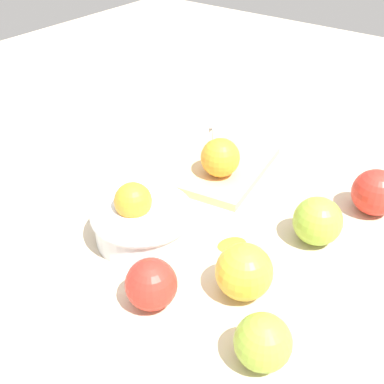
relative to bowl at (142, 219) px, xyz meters
The scene contains 11 objects.
ground_plane 0.17m from the bowl, 31.04° to the right, with size 2.40×2.40×0.00m, color beige.
bowl is the anchor object (origin of this frame).
cutting_board 0.26m from the bowl, ahead, with size 0.24×0.17×0.02m, color #DBB77F.
orange_on_board 0.22m from the bowl, ahead, with size 0.08×0.08×0.08m, color orange.
knife 0.32m from the bowl, 11.44° to the left, with size 0.14×0.11×0.01m.
apple_front_left 0.20m from the bowl, 91.96° to the right, with size 0.08×0.08×0.08m, color gold.
apple_mid_left 0.15m from the bowl, 132.86° to the right, with size 0.07×0.07×0.07m, color red.
apple_front_left_2 0.30m from the bowl, 108.06° to the right, with size 0.07×0.07×0.07m, color #8EB738.
apple_front_center 0.29m from the bowl, 54.86° to the right, with size 0.08×0.08×0.08m, color #8EB738.
apple_front_right 0.41m from the bowl, 43.09° to the right, with size 0.08×0.08×0.08m, color red.
citrus_peel 0.15m from the bowl, 61.37° to the right, with size 0.05×0.04×0.01m, color orange.
Camera 1 is at (-0.59, -0.36, 0.53)m, focal length 44.83 mm.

